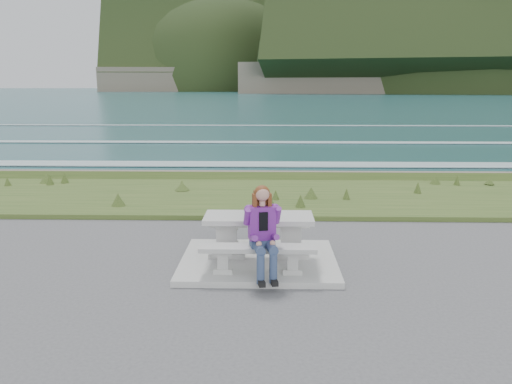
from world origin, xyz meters
TOP-DOWN VIEW (x-y plane):
  - concrete_slab at (0.00, 0.00)m, footprint 2.60×2.10m
  - picnic_table at (0.00, 0.00)m, footprint 1.80×0.75m
  - bench_landward at (0.00, -0.70)m, footprint 1.80×0.35m
  - bench_seaward at (0.00, 0.70)m, footprint 1.80×0.35m
  - grass_verge at (0.00, 5.00)m, footprint 160.00×4.50m
  - shore_drop at (0.00, 7.90)m, footprint 160.00×0.80m
  - ocean at (0.00, 25.09)m, footprint 1600.00×1600.00m
  - headland_range at (190.26, 398.23)m, footprint 729.83×363.95m
  - seated_woman at (0.09, -0.83)m, footprint 0.51×0.75m

SIDE VIEW (x-z plane):
  - ocean at x=0.00m, z-range -1.79..-1.70m
  - grass_verge at x=0.00m, z-range -0.11..0.11m
  - shore_drop at x=0.00m, z-range -1.10..1.10m
  - concrete_slab at x=0.00m, z-range 0.00..0.10m
  - bench_landward at x=0.00m, z-range 0.22..0.67m
  - bench_seaward at x=0.00m, z-range 0.22..0.67m
  - seated_woman at x=0.09m, z-range -0.08..1.31m
  - picnic_table at x=0.00m, z-range 0.31..1.06m
  - headland_range at x=190.26m, z-range -97.17..117.06m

